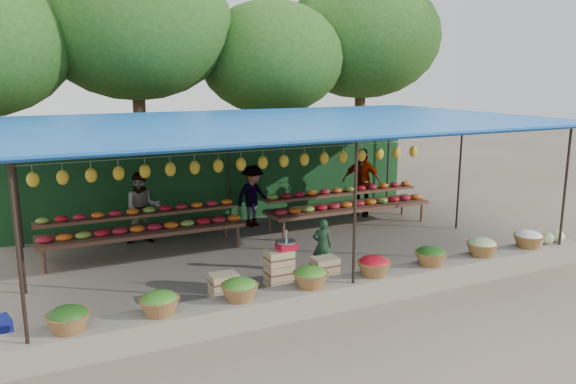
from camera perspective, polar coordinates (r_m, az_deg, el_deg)
name	(u,v)px	position (r m, az deg, el deg)	size (l,w,h in m)	color
ground	(278,255)	(11.79, -0.99, -6.43)	(60.00, 60.00, 0.00)	brown
stone_curb	(348,291)	(9.44, 6.11, -10.00)	(10.60, 0.55, 0.40)	gray
stall_canopy	(276,127)	(11.30, -1.18, 6.66)	(10.80, 6.60, 2.82)	black
produce_baskets	(343,271)	(9.26, 5.63, -8.02)	(8.98, 0.58, 0.34)	brown
netting_backdrop	(226,173)	(14.33, -6.29, 1.96)	(10.60, 0.06, 2.50)	#1A491E
tree_row	(206,39)	(17.08, -8.32, 15.14)	(16.51, 5.50, 7.12)	#312512
fruit_table_left	(143,225)	(12.13, -14.51, -3.30)	(4.21, 0.95, 0.93)	#472C1C
fruit_table_right	(348,202)	(13.92, 6.07, -1.03)	(4.21, 0.95, 0.93)	#472C1C
crate_counter	(278,276)	(9.73, -1.06, -8.56)	(2.35, 0.34, 0.77)	#A3865D
weighing_scale	(286,245)	(9.62, -0.18, -5.39)	(0.33, 0.33, 0.35)	#B40E25
vendor_seated	(322,245)	(10.74, 3.50, -5.42)	(0.38, 0.25, 1.03)	#193720
customer_left	(143,208)	(12.81, -14.55, -1.58)	(0.78, 0.61, 1.61)	slate
customer_mid	(253,196)	(13.82, -3.60, -0.41)	(0.99, 0.57, 1.53)	slate
customer_right	(362,182)	(14.97, 7.49, 1.01)	(1.06, 0.44, 1.80)	slate
blue_crate_front	(66,344)	(8.38, -21.67, -14.19)	(0.49, 0.35, 0.29)	navy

